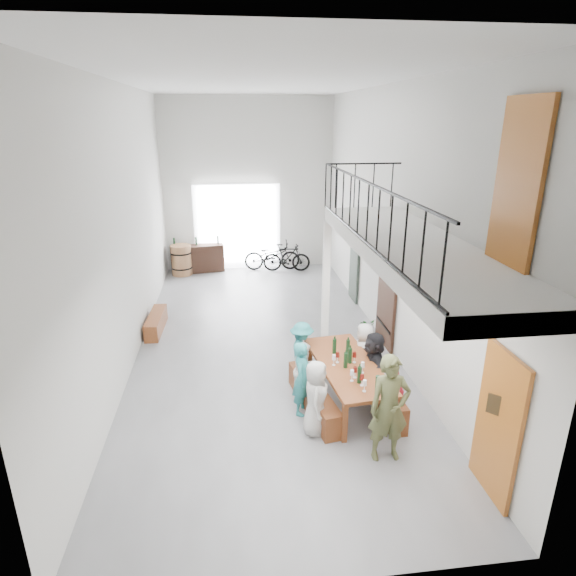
{
  "coord_description": "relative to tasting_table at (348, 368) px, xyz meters",
  "views": [
    {
      "loc": [
        -0.66,
        -9.81,
        4.83
      ],
      "look_at": [
        0.49,
        -0.5,
        1.49
      ],
      "focal_mm": 30.0,
      "sensor_mm": 36.0,
      "label": 1
    }
  ],
  "objects": [
    {
      "name": "host_standing",
      "position": [
        0.25,
        -1.47,
        0.13
      ],
      "size": [
        0.62,
        0.41,
        1.68
      ],
      "primitive_type": "imported",
      "rotation": [
        0.0,
        0.0,
        0.02
      ],
      "color": "#4E532F",
      "rests_on": "ground"
    },
    {
      "name": "bicycle_far",
      "position": [
        -0.11,
        7.93,
        -0.24
      ],
      "size": [
        1.59,
        0.63,
        0.93
      ],
      "primitive_type": "imported",
      "rotation": [
        0.0,
        0.0,
        1.45
      ],
      "color": "black",
      "rests_on": "ground"
    },
    {
      "name": "guest_right_a",
      "position": [
        0.6,
        -0.63,
        -0.19
      ],
      "size": [
        0.45,
        0.66,
        1.03
      ],
      "primitive_type": "imported",
      "rotation": [
        0.0,
        0.0,
        -1.22
      ],
      "color": "red",
      "rests_on": "ground"
    },
    {
      "name": "guest_left_b",
      "position": [
        -0.82,
        -0.15,
        -0.05
      ],
      "size": [
        0.49,
        0.57,
        1.32
      ],
      "primitive_type": "imported",
      "rotation": [
        0.0,
        0.0,
        1.15
      ],
      "color": "teal",
      "rests_on": "ground"
    },
    {
      "name": "guest_left_d",
      "position": [
        -0.68,
        0.89,
        -0.1
      ],
      "size": [
        0.62,
        0.87,
        1.22
      ],
      "primitive_type": "imported",
      "rotation": [
        0.0,
        0.0,
        1.33
      ],
      "color": "teal",
      "rests_on": "ground"
    },
    {
      "name": "tasting_table",
      "position": [
        0.0,
        0.0,
        0.0
      ],
      "size": [
        1.2,
        2.43,
        0.79
      ],
      "rotation": [
        0.0,
        0.0,
        0.11
      ],
      "color": "brown",
      "rests_on": "ground"
    },
    {
      "name": "bench_inner",
      "position": [
        -0.62,
        -0.09,
        -0.48
      ],
      "size": [
        0.64,
        1.97,
        0.45
      ],
      "primitive_type": "cube",
      "rotation": [
        0.0,
        0.0,
        0.17
      ],
      "color": "brown",
      "rests_on": "ground"
    },
    {
      "name": "counter_bottles",
      "position": [
        -3.04,
        8.25,
        0.33
      ],
      "size": [
        1.45,
        0.22,
        0.28
      ],
      "color": "black",
      "rests_on": "serving_counter"
    },
    {
      "name": "bench_wall",
      "position": [
        0.56,
        -0.01,
        -0.46
      ],
      "size": [
        0.39,
        2.13,
        0.49
      ],
      "primitive_type": "cube",
      "rotation": [
        0.0,
        0.0,
        0.05
      ],
      "color": "brown",
      "rests_on": "ground"
    },
    {
      "name": "serving_counter",
      "position": [
        -3.03,
        8.23,
        -0.26
      ],
      "size": [
        1.75,
        0.73,
        0.9
      ],
      "primitive_type": "cube",
      "rotation": [
        0.0,
        0.0,
        0.15
      ],
      "color": "#321C12",
      "rests_on": "ground"
    },
    {
      "name": "potted_plant",
      "position": [
        1.17,
        2.8,
        -0.51
      ],
      "size": [
        0.44,
        0.42,
        0.39
      ],
      "primitive_type": "imported",
      "rotation": [
        0.0,
        0.0,
        0.4
      ],
      "color": "#16471A",
      "rests_on": "ground"
    },
    {
      "name": "gateway_portal",
      "position": [
        -1.68,
        8.52,
        0.69
      ],
      "size": [
        2.8,
        0.08,
        2.8
      ],
      "primitive_type": "cube",
      "color": "white",
      "rests_on": "ground"
    },
    {
      "name": "tableware",
      "position": [
        -0.02,
        -0.16,
        0.22
      ],
      "size": [
        0.49,
        1.4,
        0.35
      ],
      "color": "black",
      "rests_on": "tasting_table"
    },
    {
      "name": "guest_right_c",
      "position": [
        0.51,
        0.77,
        -0.11
      ],
      "size": [
        0.49,
        0.64,
        1.19
      ],
      "primitive_type": "imported",
      "rotation": [
        0.0,
        0.0,
        -1.77
      ],
      "color": "beige",
      "rests_on": "ground"
    },
    {
      "name": "guest_right_b",
      "position": [
        0.5,
        0.16,
        -0.07
      ],
      "size": [
        0.42,
        1.2,
        1.28
      ],
      "primitive_type": "imported",
      "rotation": [
        0.0,
        0.0,
        -1.54
      ],
      "color": "black",
      "rests_on": "ground"
    },
    {
      "name": "guest_left_c",
      "position": [
        -0.71,
        0.33,
        -0.17
      ],
      "size": [
        0.59,
        0.65,
        1.08
      ],
      "primitive_type": "imported",
      "rotation": [
        0.0,
        0.0,
        1.14
      ],
      "color": "beige",
      "rests_on": "ground"
    },
    {
      "name": "room_walls",
      "position": [
        -1.28,
        2.58,
        2.85
      ],
      "size": [
        12.0,
        12.0,
        12.0
      ],
      "color": "silver",
      "rests_on": "ground"
    },
    {
      "name": "oak_barrel",
      "position": [
        -3.53,
        7.98,
        -0.22
      ],
      "size": [
        0.67,
        0.67,
        0.98
      ],
      "color": "brown",
      "rests_on": "ground"
    },
    {
      "name": "right_wall_decor",
      "position": [
        1.42,
        0.71,
        1.04
      ],
      "size": [
        0.07,
        8.28,
        5.07
      ],
      "color": "#A85B1C",
      "rests_on": "ground"
    },
    {
      "name": "side_bench",
      "position": [
        -3.78,
        3.62,
        -0.5
      ],
      "size": [
        0.38,
        1.45,
        0.4
      ],
      "primitive_type": "cube",
      "rotation": [
        0.0,
        0.0,
        -0.04
      ],
      "color": "brown",
      "rests_on": "ground"
    },
    {
      "name": "guest_left_a",
      "position": [
        -0.7,
        -0.73,
        -0.07
      ],
      "size": [
        0.53,
        0.69,
        1.26
      ],
      "primitive_type": "imported",
      "rotation": [
        0.0,
        0.0,
        1.34
      ],
      "color": "beige",
      "rests_on": "ground"
    },
    {
      "name": "balcony",
      "position": [
        0.69,
        -0.55,
        2.26
      ],
      "size": [
        1.52,
        5.62,
        4.0
      ],
      "color": "white",
      "rests_on": "ground"
    },
    {
      "name": "bicycle_near",
      "position": [
        -0.58,
        8.16,
        -0.22
      ],
      "size": [
        1.86,
        0.72,
        0.96
      ],
      "primitive_type": "imported",
      "rotation": [
        0.0,
        0.0,
        1.52
      ],
      "color": "black",
      "rests_on": "ground"
    },
    {
      "name": "floor",
      "position": [
        -1.28,
        2.58,
        -0.71
      ],
      "size": [
        12.0,
        12.0,
        0.0
      ],
      "primitive_type": "plane",
      "color": "slate",
      "rests_on": "ground"
    }
  ]
}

